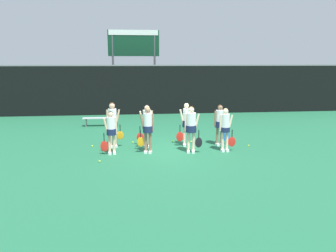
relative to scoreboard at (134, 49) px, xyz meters
name	(u,v)px	position (x,y,z in m)	size (l,w,h in m)	color
ground_plane	(168,149)	(1.18, -10.45, -4.17)	(140.00, 140.00, 0.00)	#216642
fence_windscreen	(153,90)	(1.18, -1.79, -2.58)	(60.00, 0.08, 3.16)	black
scoreboard	(134,49)	(0.00, 0.00, 0.00)	(3.44, 0.15, 5.43)	#515156
bench_courtside	(101,119)	(-1.86, -5.50, -3.78)	(1.87, 0.38, 0.46)	#B2B2B7
player_0	(111,129)	(-0.98, -10.88, -3.24)	(0.63, 0.35, 1.61)	beige
player_1	(148,126)	(0.37, -10.87, -3.14)	(0.63, 0.37, 1.74)	#8C664C
player_2	(191,125)	(1.98, -11.03, -3.13)	(0.66, 0.40, 1.76)	beige
player_3	(225,126)	(3.30, -10.98, -3.20)	(0.66, 0.36, 1.66)	beige
player_4	(113,121)	(-0.97, -9.89, -3.09)	(0.65, 0.39, 1.80)	tan
player_5	(147,123)	(0.38, -10.04, -3.17)	(0.65, 0.37, 1.71)	beige
player_6	(186,121)	(1.96, -10.01, -3.16)	(0.62, 0.32, 1.75)	beige
player_7	(220,122)	(3.35, -10.05, -3.19)	(0.69, 0.40, 1.67)	#8C664C
tennis_ball_0	(191,142)	(2.28, -9.47, -4.14)	(0.07, 0.07, 0.07)	#CCE033
tennis_ball_1	(100,161)	(-1.34, -11.86, -4.14)	(0.07, 0.07, 0.07)	#CCE033
tennis_ball_2	(173,141)	(1.50, -9.31, -4.14)	(0.07, 0.07, 0.07)	#CCE033
tennis_ball_3	(249,146)	(4.47, -10.40, -4.14)	(0.07, 0.07, 0.07)	#CCE033
tennis_ball_4	(92,146)	(-1.83, -9.77, -4.14)	(0.07, 0.07, 0.07)	#CCE033
tennis_ball_5	(133,142)	(-0.20, -9.33, -4.14)	(0.07, 0.07, 0.07)	#CCE033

